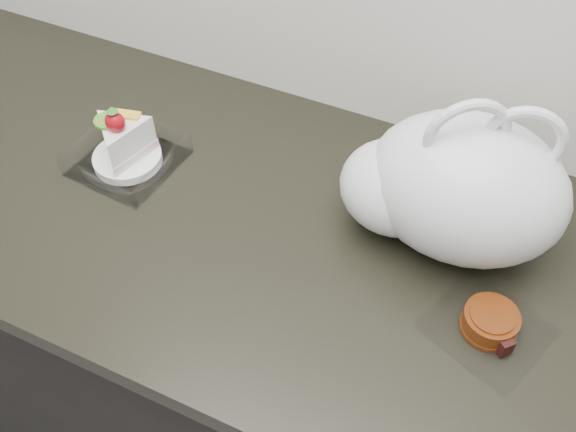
{
  "coord_description": "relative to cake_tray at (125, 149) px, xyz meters",
  "views": [
    {
      "loc": [
        0.27,
        1.1,
        1.68
      ],
      "look_at": [
        0.01,
        1.68,
        0.94
      ],
      "focal_mm": 40.0,
      "sensor_mm": 36.0,
      "label": 1
    }
  ],
  "objects": [
    {
      "name": "cake_tray",
      "position": [
        0.0,
        0.0,
        0.0
      ],
      "size": [
        0.17,
        0.17,
        0.13
      ],
      "rotation": [
        0.0,
        0.0,
        -0.09
      ],
      "color": "white",
      "rests_on": "counter"
    },
    {
      "name": "counter",
      "position": [
        0.31,
        -0.02,
        -0.48
      ],
      "size": [
        2.04,
        0.64,
        0.9
      ],
      "color": "black",
      "rests_on": "ground"
    },
    {
      "name": "mooncake_wrap",
      "position": [
        0.64,
        -0.07,
        -0.02
      ],
      "size": [
        0.2,
        0.19,
        0.04
      ],
      "rotation": [
        0.0,
        0.0,
        -0.2
      ],
      "color": "white",
      "rests_on": "counter"
    },
    {
      "name": "plastic_bag",
      "position": [
        0.53,
        0.07,
        0.07
      ],
      "size": [
        0.38,
        0.32,
        0.27
      ],
      "rotation": [
        0.0,
        0.0,
        0.39
      ],
      "color": "silver",
      "rests_on": "counter"
    }
  ]
}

